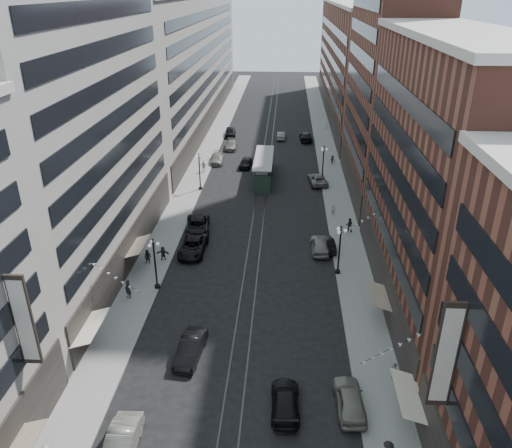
% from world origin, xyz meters
% --- Properties ---
extents(ground, '(220.00, 220.00, 0.00)m').
position_xyz_m(ground, '(0.00, 60.00, 0.00)').
color(ground, black).
rests_on(ground, ground).
extents(sidewalk_west, '(4.00, 180.00, 0.15)m').
position_xyz_m(sidewalk_west, '(-11.00, 70.00, 0.07)').
color(sidewalk_west, gray).
rests_on(sidewalk_west, ground).
extents(sidewalk_east, '(4.00, 180.00, 0.15)m').
position_xyz_m(sidewalk_east, '(11.00, 70.00, 0.07)').
color(sidewalk_east, gray).
rests_on(sidewalk_east, ground).
extents(rail_west, '(0.12, 180.00, 0.02)m').
position_xyz_m(rail_west, '(-0.70, 70.00, 0.01)').
color(rail_west, '#2D2D33').
rests_on(rail_west, ground).
extents(rail_east, '(0.12, 180.00, 0.02)m').
position_xyz_m(rail_east, '(0.70, 70.00, 0.01)').
color(rail_east, '#2D2D33').
rests_on(rail_east, ground).
extents(building_west_mid, '(8.00, 36.00, 28.00)m').
position_xyz_m(building_west_mid, '(-17.00, 33.00, 14.00)').
color(building_west_mid, gray).
rests_on(building_west_mid, ground).
extents(building_west_far, '(8.00, 90.00, 26.00)m').
position_xyz_m(building_west_far, '(-17.00, 96.00, 13.00)').
color(building_west_far, gray).
rests_on(building_west_far, ground).
extents(building_east_mid, '(8.00, 30.00, 24.00)m').
position_xyz_m(building_east_mid, '(17.00, 28.00, 12.00)').
color(building_east_mid, brown).
rests_on(building_east_mid, ground).
extents(building_east_tower, '(8.00, 26.00, 42.00)m').
position_xyz_m(building_east_tower, '(17.00, 56.00, 21.00)').
color(building_east_tower, brown).
rests_on(building_east_tower, ground).
extents(building_east_far, '(8.00, 72.00, 24.00)m').
position_xyz_m(building_east_far, '(17.00, 105.00, 12.00)').
color(building_east_far, brown).
rests_on(building_east_far, ground).
extents(lamppost_sw_far, '(1.03, 1.14, 5.52)m').
position_xyz_m(lamppost_sw_far, '(-9.20, 28.00, 3.10)').
color(lamppost_sw_far, black).
rests_on(lamppost_sw_far, sidewalk_west).
extents(lamppost_sw_mid, '(1.03, 1.14, 5.52)m').
position_xyz_m(lamppost_sw_mid, '(-9.20, 55.00, 3.10)').
color(lamppost_sw_mid, black).
rests_on(lamppost_sw_mid, sidewalk_west).
extents(lamppost_se_far, '(1.03, 1.14, 5.52)m').
position_xyz_m(lamppost_se_far, '(9.20, 32.00, 3.10)').
color(lamppost_se_far, black).
rests_on(lamppost_se_far, sidewalk_east).
extents(lamppost_se_mid, '(1.03, 1.14, 5.52)m').
position_xyz_m(lamppost_se_mid, '(9.20, 60.00, 3.10)').
color(lamppost_se_mid, black).
rests_on(lamppost_se_mid, sidewalk_east).
extents(streetcar, '(2.86, 12.91, 3.57)m').
position_xyz_m(streetcar, '(0.00, 60.37, 1.65)').
color(streetcar, '#203227').
rests_on(streetcar, ground).
extents(car_1, '(1.88, 5.19, 1.70)m').
position_xyz_m(car_1, '(-6.80, 8.40, 0.85)').
color(car_1, slate).
rests_on(car_1, ground).
extents(car_2, '(2.91, 6.05, 1.66)m').
position_xyz_m(car_2, '(-6.91, 35.70, 0.83)').
color(car_2, black).
rests_on(car_2, ground).
extents(car_4, '(2.23, 5.05, 1.69)m').
position_xyz_m(car_4, '(8.40, 13.28, 0.84)').
color(car_4, slate).
rests_on(car_4, ground).
extents(car_5, '(2.25, 5.17, 1.65)m').
position_xyz_m(car_5, '(-4.01, 18.13, 0.83)').
color(car_5, black).
rests_on(car_5, ground).
extents(car_6, '(2.14, 5.07, 1.46)m').
position_xyz_m(car_6, '(3.78, 12.93, 0.73)').
color(car_6, black).
rests_on(car_6, ground).
extents(pedestrian_2, '(0.92, 0.63, 1.73)m').
position_xyz_m(pedestrian_2, '(-11.31, 32.60, 1.02)').
color(pedestrian_2, black).
rests_on(pedestrian_2, sidewalk_west).
extents(pedestrian_4, '(0.66, 1.07, 1.69)m').
position_xyz_m(pedestrian_4, '(12.09, 16.22, 1.00)').
color(pedestrian_4, '#A89C8B').
rests_on(pedestrian_4, sidewalk_east).
extents(car_7, '(3.56, 6.45, 1.71)m').
position_xyz_m(car_7, '(-7.25, 41.00, 0.85)').
color(car_7, black).
rests_on(car_7, ground).
extents(car_8, '(2.58, 5.43, 1.53)m').
position_xyz_m(car_8, '(-8.40, 67.92, 0.76)').
color(car_8, gray).
rests_on(car_8, ground).
extents(car_9, '(2.54, 5.33, 1.76)m').
position_xyz_m(car_9, '(-7.90, 84.91, 0.88)').
color(car_9, black).
rests_on(car_9, ground).
extents(car_10, '(2.00, 4.48, 1.43)m').
position_xyz_m(car_10, '(8.40, 37.45, 0.71)').
color(car_10, black).
rests_on(car_10, ground).
extents(car_11, '(3.20, 5.72, 1.51)m').
position_xyz_m(car_11, '(8.40, 58.67, 0.76)').
color(car_11, slate).
rests_on(car_11, ground).
extents(car_12, '(2.51, 5.81, 1.66)m').
position_xyz_m(car_12, '(7.31, 82.50, 0.83)').
color(car_12, black).
rests_on(car_12, ground).
extents(car_13, '(2.26, 4.73, 1.56)m').
position_xyz_m(car_13, '(-3.26, 65.91, 0.78)').
color(car_13, black).
rests_on(car_13, ground).
extents(car_14, '(1.61, 4.47, 1.47)m').
position_xyz_m(car_14, '(2.42, 83.30, 0.73)').
color(car_14, slate).
rests_on(car_14, ground).
extents(pedestrian_5, '(1.48, 0.43, 1.59)m').
position_xyz_m(pedestrian_5, '(-9.89, 33.66, 0.95)').
color(pedestrian_5, black).
rests_on(pedestrian_5, sidewalk_west).
extents(pedestrian_6, '(1.12, 0.55, 1.87)m').
position_xyz_m(pedestrian_6, '(-9.87, 62.76, 1.09)').
color(pedestrian_6, '#B7AF98').
rests_on(pedestrian_6, sidewalk_west).
extents(pedestrian_7, '(0.92, 0.58, 1.79)m').
position_xyz_m(pedestrian_7, '(11.43, 42.01, 1.05)').
color(pedestrian_7, black).
rests_on(pedestrian_7, sidewalk_east).
extents(pedestrian_8, '(0.56, 0.37, 1.51)m').
position_xyz_m(pedestrian_8, '(9.81, 46.92, 0.91)').
color(pedestrian_8, '#A59F89').
rests_on(pedestrian_8, sidewalk_east).
extents(pedestrian_9, '(1.04, 0.50, 1.57)m').
position_xyz_m(pedestrian_9, '(11.35, 67.72, 0.93)').
color(pedestrian_9, black).
rests_on(pedestrian_9, sidewalk_east).
extents(car_extra_0, '(2.18, 5.04, 1.69)m').
position_xyz_m(car_extra_0, '(7.55, 36.94, 0.85)').
color(car_extra_0, slate).
rests_on(car_extra_0, ground).
extents(car_extra_1, '(2.26, 5.18, 1.48)m').
position_xyz_m(car_extra_1, '(-6.80, 76.09, 0.74)').
color(car_extra_1, slate).
rests_on(car_extra_1, ground).
extents(pedestrian_extra_0, '(0.72, 0.86, 1.54)m').
position_xyz_m(pedestrian_extra_0, '(11.91, 91.49, 0.92)').
color(pedestrian_extra_0, beige).
rests_on(pedestrian_extra_0, sidewalk_east).
extents(pedestrian_extra_1, '(0.85, 0.76, 1.94)m').
position_xyz_m(pedestrian_extra_1, '(-11.53, 26.06, 1.12)').
color(pedestrian_extra_1, black).
rests_on(pedestrian_extra_1, sidewalk_west).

